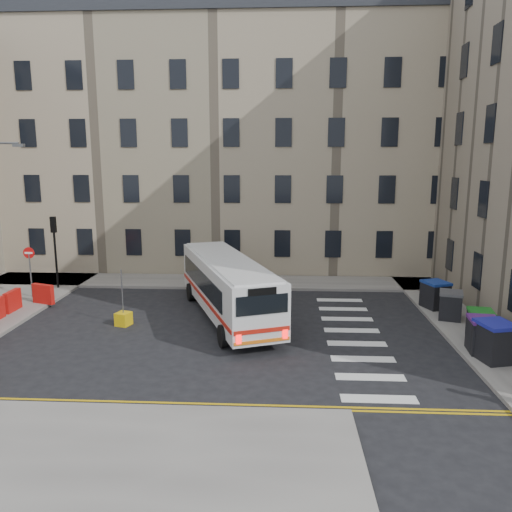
# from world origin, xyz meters

# --- Properties ---
(ground) EXTENTS (120.00, 120.00, 0.00)m
(ground) POSITION_xyz_m (0.00, 0.00, 0.00)
(ground) COLOR black
(ground) RESTS_ON ground
(pavement_north) EXTENTS (36.00, 3.20, 0.15)m
(pavement_north) POSITION_xyz_m (-6.00, 8.60, 0.07)
(pavement_north) COLOR slate
(pavement_north) RESTS_ON ground
(pavement_east) EXTENTS (2.40, 26.00, 0.15)m
(pavement_east) POSITION_xyz_m (9.00, 4.00, 0.07)
(pavement_east) COLOR slate
(pavement_east) RESTS_ON ground
(terrace_north) EXTENTS (38.30, 10.80, 17.20)m
(terrace_north) POSITION_xyz_m (-7.00, 15.50, 8.62)
(terrace_north) COLOR tan
(terrace_north) RESTS_ON ground
(traffic_light_nw) EXTENTS (0.28, 0.22, 4.10)m
(traffic_light_nw) POSITION_xyz_m (-12.00, 6.50, 2.87)
(traffic_light_nw) COLOR black
(traffic_light_nw) RESTS_ON pavement_west
(no_entry_north) EXTENTS (0.60, 0.08, 3.00)m
(no_entry_north) POSITION_xyz_m (-12.50, 4.50, 2.08)
(no_entry_north) COLOR #595B5E
(no_entry_north) RESTS_ON pavement_west
(roadworks_barriers) EXTENTS (1.66, 6.26, 1.00)m
(roadworks_barriers) POSITION_xyz_m (-11.84, 0.50, 0.65)
(roadworks_barriers) COLOR red
(roadworks_barriers) RESTS_ON pavement_west
(bus) EXTENTS (5.83, 10.37, 2.79)m
(bus) POSITION_xyz_m (-1.66, 1.95, 1.61)
(bus) COLOR silver
(bus) RESTS_ON ground
(wheelie_bin_a) EXTENTS (1.41, 1.54, 1.46)m
(wheelie_bin_a) POSITION_xyz_m (8.73, -2.99, 0.88)
(wheelie_bin_a) COLOR black
(wheelie_bin_a) RESTS_ON pavement_east
(wheelie_bin_b) EXTENTS (1.20, 1.34, 1.35)m
(wheelie_bin_b) POSITION_xyz_m (8.61, -2.20, 0.83)
(wheelie_bin_b) COLOR black
(wheelie_bin_b) RESTS_ON pavement_east
(wheelie_bin_c) EXTENTS (1.14, 1.25, 1.22)m
(wheelie_bin_c) POSITION_xyz_m (9.05, -0.75, 0.76)
(wheelie_bin_c) COLOR black
(wheelie_bin_c) RESTS_ON pavement_east
(wheelie_bin_d) EXTENTS (1.32, 1.42, 1.29)m
(wheelie_bin_d) POSITION_xyz_m (8.71, 1.89, 0.80)
(wheelie_bin_d) COLOR black
(wheelie_bin_d) RESTS_ON pavement_east
(wheelie_bin_e) EXTENTS (1.41, 1.51, 1.34)m
(wheelie_bin_e) POSITION_xyz_m (8.52, 3.62, 0.83)
(wheelie_bin_e) COLOR black
(wheelie_bin_e) RESTS_ON pavement_east
(bollard_yellow) EXTENTS (0.76, 0.76, 0.60)m
(bollard_yellow) POSITION_xyz_m (-6.27, 0.57, 0.30)
(bollard_yellow) COLOR gold
(bollard_yellow) RESTS_ON ground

